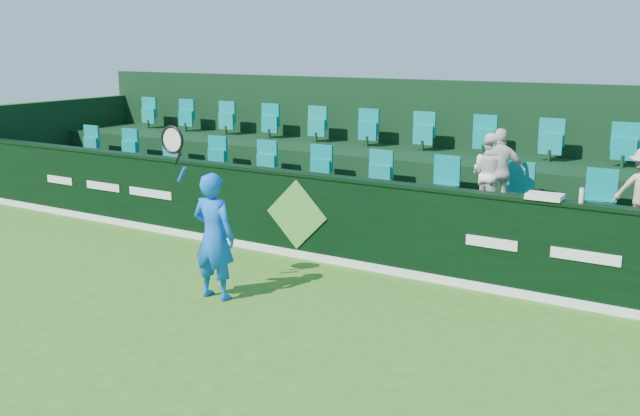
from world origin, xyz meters
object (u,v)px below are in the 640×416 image
Objects in this scene: towel at (545,196)px; tennis_player at (213,235)px; spectator_middle at (500,172)px; spectator_left at (490,173)px; drinks_bottle at (582,195)px.

tennis_player is at bearing -149.28° from towel.
towel is at bearing 30.72° from tennis_player.
spectator_middle is 1.46m from towel.
spectator_left is 1.90m from drinks_bottle.
spectator_middle is 1.79m from drinks_bottle.
towel is at bearing 180.00° from drinks_bottle.
tennis_player reaches higher than towel.
tennis_player is at bearing -152.09° from drinks_bottle.
drinks_bottle reaches higher than towel.
spectator_middle is at bearing 130.07° from towel.
tennis_player is 1.93× the size of spectator_left.
tennis_player is at bearing 33.66° from spectator_middle.
spectator_middle is at bearing 141.15° from drinks_bottle.
spectator_left reaches higher than towel.
drinks_bottle is (1.54, -1.12, 0.04)m from spectator_left.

